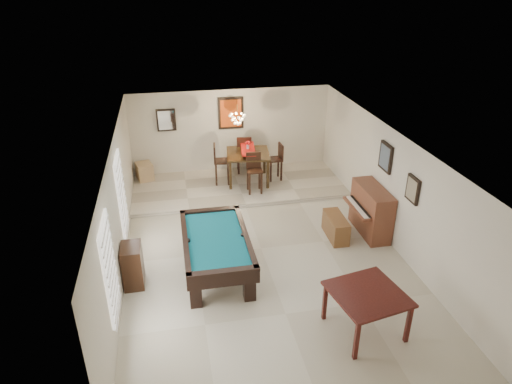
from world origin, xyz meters
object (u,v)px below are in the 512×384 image
object	(u,v)px
piano_bench	(336,227)
flower_vase	(248,145)
corner_bench	(145,171)
dining_chair_south	(255,173)
chandelier	(237,115)
dining_chair_north	(244,154)
dining_chair_west	(222,164)
upright_piano	(366,211)
dining_table	(248,165)
dining_chair_east	(275,162)
apothecary_chest	(133,266)
pool_table	(217,255)
square_table	(365,311)

from	to	relation	value
piano_bench	flower_vase	distance (m)	3.75
piano_bench	corner_bench	distance (m)	6.03
dining_chair_south	chandelier	world-z (taller)	chandelier
piano_bench	flower_vase	world-z (taller)	flower_vase
piano_bench	chandelier	xyz separation A→B (m)	(-1.83, 3.05, 1.93)
piano_bench	flower_vase	xyz separation A→B (m)	(-1.51, 3.29, 0.97)
dining_chair_north	chandelier	bearing A→B (deg)	76.80
dining_chair_west	dining_chair_south	bearing A→B (deg)	-127.31
flower_vase	dining_chair_south	bearing A→B (deg)	-86.42
piano_bench	dining_chair_north	xyz separation A→B (m)	(-1.51, 3.99, 0.44)
flower_vase	piano_bench	bearing A→B (deg)	-65.39
upright_piano	dining_chair_south	xyz separation A→B (m)	(-2.22, 2.47, 0.09)
dining_table	corner_bench	distance (m)	3.08
dining_chair_south	dining_chair_east	world-z (taller)	dining_chair_south
piano_bench	dining_chair_east	bearing A→B (deg)	102.45
dining_table	corner_bench	bearing A→B (deg)	166.34
apothecary_chest	dining_chair_west	size ratio (longest dim) A/B	0.75
piano_bench	chandelier	bearing A→B (deg)	120.99
pool_table	dining_chair_north	size ratio (longest dim) A/B	2.10
square_table	dining_table	distance (m)	6.42
upright_piano	chandelier	size ratio (longest dim) A/B	2.34
dining_chair_north	dining_chair_west	distance (m)	1.02
square_table	dining_chair_east	world-z (taller)	dining_chair_east
dining_chair_north	flower_vase	bearing A→B (deg)	95.88
pool_table	dining_chair_east	size ratio (longest dim) A/B	2.27
pool_table	corner_bench	size ratio (longest dim) A/B	4.54
dining_table	dining_chair_west	distance (m)	0.77
upright_piano	apothecary_chest	distance (m)	5.46
apothecary_chest	dining_chair_south	size ratio (longest dim) A/B	0.79
corner_bench	flower_vase	bearing A→B (deg)	-13.66
pool_table	flower_vase	distance (m)	4.45
dining_table	dining_chair_south	xyz separation A→B (m)	(0.05, -0.75, 0.06)
upright_piano	dining_chair_north	size ratio (longest dim) A/B	1.19
dining_chair_east	chandelier	world-z (taller)	chandelier
apothecary_chest	dining_table	xyz separation A→B (m)	(3.10, 4.21, 0.18)
flower_vase	dining_table	bearing A→B (deg)	-90.00
pool_table	upright_piano	world-z (taller)	upright_piano
piano_bench	dining_chair_north	size ratio (longest dim) A/B	0.83
dining_table	chandelier	xyz separation A→B (m)	(-0.32, -0.24, 1.58)
pool_table	piano_bench	bearing A→B (deg)	16.14
dining_table	dining_chair_west	size ratio (longest dim) A/B	1.03
dining_chair_east	corner_bench	xyz separation A→B (m)	(-3.77, 0.75, -0.30)
upright_piano	dining_chair_west	world-z (taller)	dining_chair_west
flower_vase	dining_chair_south	world-z (taller)	flower_vase
flower_vase	corner_bench	distance (m)	3.19
pool_table	corner_bench	distance (m)	5.11
square_table	dining_chair_south	distance (m)	5.67
square_table	dining_chair_north	bearing A→B (deg)	97.48
pool_table	piano_bench	size ratio (longest dim) A/B	2.54
pool_table	flower_vase	size ratio (longest dim) A/B	10.35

